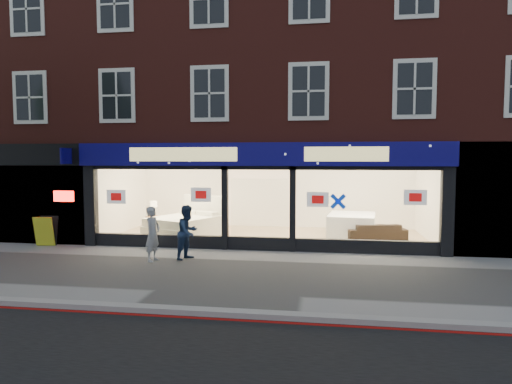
% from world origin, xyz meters
% --- Properties ---
extents(ground, '(120.00, 120.00, 0.00)m').
position_xyz_m(ground, '(0.00, 0.00, 0.00)').
color(ground, gray).
rests_on(ground, ground).
extents(kerb_line, '(60.00, 0.10, 0.01)m').
position_xyz_m(kerb_line, '(0.00, -3.10, 0.01)').
color(kerb_line, '#8C0A07').
rests_on(kerb_line, ground).
extents(kerb_stone, '(60.00, 0.25, 0.12)m').
position_xyz_m(kerb_stone, '(0.00, -2.90, 0.06)').
color(kerb_stone, gray).
rests_on(kerb_stone, ground).
extents(showroom_floor, '(11.00, 4.50, 0.10)m').
position_xyz_m(showroom_floor, '(0.00, 5.25, 0.05)').
color(showroom_floor, tan).
rests_on(showroom_floor, ground).
extents(building, '(19.00, 8.26, 10.30)m').
position_xyz_m(building, '(-0.02, 6.93, 6.67)').
color(building, maroon).
rests_on(building, ground).
extents(display_bed, '(2.78, 2.98, 1.35)m').
position_xyz_m(display_bed, '(-2.85, 4.76, 0.48)').
color(display_bed, white).
rests_on(display_bed, showroom_floor).
extents(bedside_table, '(0.56, 0.56, 0.55)m').
position_xyz_m(bedside_table, '(-4.40, 5.67, 0.38)').
color(bedside_table, brown).
rests_on(bedside_table, showroom_floor).
extents(mattress_stack, '(1.78, 2.15, 0.78)m').
position_xyz_m(mattress_stack, '(2.95, 5.50, 0.49)').
color(mattress_stack, white).
rests_on(mattress_stack, showroom_floor).
extents(sofa, '(2.07, 1.17, 0.57)m').
position_xyz_m(sofa, '(3.70, 4.82, 0.38)').
color(sofa, black).
rests_on(sofa, showroom_floor).
extents(a_board, '(0.67, 0.47, 0.97)m').
position_xyz_m(a_board, '(-6.90, 2.70, 0.48)').
color(a_board, gold).
rests_on(a_board, ground).
extents(pedestrian_grey, '(0.46, 0.61, 1.51)m').
position_xyz_m(pedestrian_grey, '(-2.65, 1.12, 0.75)').
color(pedestrian_grey, '#A4A5AB').
rests_on(pedestrian_grey, ground).
extents(pedestrian_blue, '(0.81, 0.90, 1.52)m').
position_xyz_m(pedestrian_blue, '(-1.77, 1.50, 0.76)').
color(pedestrian_blue, navy).
rests_on(pedestrian_blue, ground).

